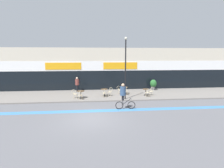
{
  "coord_description": "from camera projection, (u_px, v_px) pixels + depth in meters",
  "views": [
    {
      "loc": [
        0.29,
        -11.71,
        4.38
      ],
      "look_at": [
        2.07,
        6.3,
        1.43
      ],
      "focal_mm": 28.0,
      "sensor_mm": 36.0,
      "label": 1
    }
  ],
  "objects": [
    {
      "name": "pedestrian_near_end",
      "position": [
        77.0,
        83.0,
        20.81
      ],
      "size": [
        0.49,
        0.49,
        1.72
      ],
      "rotation": [
        0.0,
        0.0,
        3.03
      ],
      "color": "black",
      "rests_on": "sidewalk_slab"
    },
    {
      "name": "storefront_facade",
      "position": [
        93.0,
        69.0,
        23.49
      ],
      "size": [
        40.0,
        4.06,
        5.34
      ],
      "color": "beige",
      "rests_on": "ground"
    },
    {
      "name": "cafe_chair_1_near",
      "position": [
        104.0,
        92.0,
        17.93
      ],
      "size": [
        0.45,
        0.6,
        0.9
      ],
      "rotation": [
        0.0,
        0.0,
        1.43
      ],
      "color": "beige",
      "rests_on": "sidewalk_slab"
    },
    {
      "name": "cafe_chair_3_side",
      "position": [
        151.0,
        91.0,
        18.86
      ],
      "size": [
        0.59,
        0.43,
        0.9
      ],
      "rotation": [
        0.0,
        0.0,
        3.23
      ],
      "color": "beige",
      "rests_on": "sidewalk_slab"
    },
    {
      "name": "cafe_chair_0_near",
      "position": [
        80.0,
        94.0,
        16.97
      ],
      "size": [
        0.43,
        0.59,
        0.9
      ],
      "rotation": [
        0.0,
        0.0,
        1.49
      ],
      "color": "beige",
      "rests_on": "sidewalk_slab"
    },
    {
      "name": "bistro_table_0",
      "position": [
        81.0,
        93.0,
        17.59
      ],
      "size": [
        0.76,
        0.76,
        0.74
      ],
      "color": "black",
      "rests_on": "sidewalk_slab"
    },
    {
      "name": "cafe_chair_0_side",
      "position": [
        74.0,
        93.0,
        17.53
      ],
      "size": [
        0.59,
        0.43,
        0.9
      ],
      "rotation": [
        0.0,
        0.0,
        -0.09
      ],
      "color": "beige",
      "rests_on": "sidewalk_slab"
    },
    {
      "name": "bistro_table_2",
      "position": [
        125.0,
        89.0,
        19.55
      ],
      "size": [
        0.67,
        0.67,
        0.78
      ],
      "color": "black",
      "rests_on": "sidewalk_slab"
    },
    {
      "name": "lamp_post",
      "position": [
        126.0,
        65.0,
        16.75
      ],
      "size": [
        0.26,
        0.26,
        5.98
      ],
      "color": "black",
      "rests_on": "sidewalk_slab"
    },
    {
      "name": "cafe_chair_3_near",
      "position": [
        148.0,
        92.0,
        18.18
      ],
      "size": [
        0.43,
        0.59,
        0.9
      ],
      "rotation": [
        0.0,
        0.0,
        1.64
      ],
      "color": "beige",
      "rests_on": "sidewalk_slab"
    },
    {
      "name": "sidewalk_slab",
      "position": [
        93.0,
        95.0,
        19.28
      ],
      "size": [
        40.0,
        5.5,
        0.12
      ],
      "primitive_type": "cube",
      "color": "slate",
      "rests_on": "ground"
    },
    {
      "name": "bistro_table_3",
      "position": [
        146.0,
        91.0,
        18.79
      ],
      "size": [
        0.7,
        0.7,
        0.71
      ],
      "color": "black",
      "rests_on": "sidewalk_slab"
    },
    {
      "name": "cafe_chair_2_near",
      "position": [
        126.0,
        90.0,
        18.94
      ],
      "size": [
        0.41,
        0.58,
        0.9
      ],
      "rotation": [
        0.0,
        0.0,
        1.6
      ],
      "color": "beige",
      "rests_on": "sidewalk_slab"
    },
    {
      "name": "bistro_table_1",
      "position": [
        104.0,
        91.0,
        18.54
      ],
      "size": [
        0.73,
        0.73,
        0.75
      ],
      "color": "black",
      "rests_on": "sidewalk_slab"
    },
    {
      "name": "planter_pot",
      "position": [
        153.0,
        84.0,
        21.77
      ],
      "size": [
        0.8,
        0.8,
        1.3
      ],
      "color": "#4C4C51",
      "rests_on": "sidewalk_slab"
    },
    {
      "name": "cafe_chair_1_side",
      "position": [
        110.0,
        91.0,
        18.61
      ],
      "size": [
        0.59,
        0.44,
        0.9
      ],
      "rotation": [
        0.0,
        0.0,
        3.24
      ],
      "color": "beige",
      "rests_on": "sidewalk_slab"
    },
    {
      "name": "ground_plane",
      "position": [
        91.0,
        119.0,
        12.17
      ],
      "size": [
        120.0,
        120.0,
        0.0
      ],
      "primitive_type": "plane",
      "color": "#5B5B60"
    },
    {
      "name": "cyclist_0",
      "position": [
        123.0,
        94.0,
        14.24
      ],
      "size": [
        1.66,
        0.49,
        2.15
      ],
      "rotation": [
        0.0,
        0.0,
        -0.02
      ],
      "color": "black",
      "rests_on": "ground"
    },
    {
      "name": "bike_lane_stripe",
      "position": [
        92.0,
        111.0,
        13.95
      ],
      "size": [
        36.0,
        0.7,
        0.01
      ],
      "primitive_type": "cube",
      "color": "#3D7AB7",
      "rests_on": "ground"
    },
    {
      "name": "cafe_chair_2_side",
      "position": [
        119.0,
        89.0,
        19.5
      ],
      "size": [
        0.59,
        0.42,
        0.9
      ],
      "rotation": [
        0.0,
        0.0,
        -0.06
      ],
      "color": "beige",
      "rests_on": "sidewalk_slab"
    }
  ]
}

